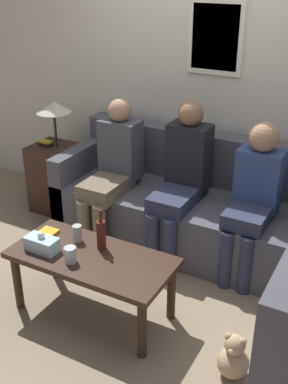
{
  "coord_description": "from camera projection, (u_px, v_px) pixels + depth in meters",
  "views": [
    {
      "loc": [
        1.44,
        -2.92,
        2.29
      ],
      "look_at": [
        -0.09,
        -0.11,
        0.73
      ],
      "focal_mm": 45.0,
      "sensor_mm": 36.0,
      "label": 1
    }
  ],
  "objects": [
    {
      "name": "side_table_with_lamp",
      "position": [
        55.0,
        172.0,
        4.71
      ],
      "size": [
        0.42,
        0.41,
        1.11
      ],
      "color": "#382319",
      "rests_on": "ground_plane"
    },
    {
      "name": "person_middle",
      "position": [
        182.0,
        175.0,
        3.91
      ],
      "size": [
        0.34,
        0.65,
        1.28
      ],
      "color": "#2D334C",
      "rests_on": "ground_plane"
    },
    {
      "name": "couch_main",
      "position": [
        188.0,
        207.0,
        4.19
      ],
      "size": [
        2.25,
        0.87,
        0.93
      ],
      "color": "#4C4C56",
      "rests_on": "ground_plane"
    },
    {
      "name": "soda_can",
      "position": [
        77.0,
        233.0,
        3.39
      ],
      "size": [
        0.07,
        0.07,
        0.12
      ],
      "color": "#BCBCC1",
      "rests_on": "coffee_table"
    },
    {
      "name": "wine_bottle",
      "position": [
        101.0,
        234.0,
        3.28
      ],
      "size": [
        0.06,
        0.06,
        0.3
      ],
      "color": "#562319",
      "rests_on": "coffee_table"
    },
    {
      "name": "book_stack",
      "position": [
        49.0,
        231.0,
        3.51
      ],
      "size": [
        0.13,
        0.1,
        0.02
      ],
      "color": "gold",
      "rests_on": "coffee_table"
    },
    {
      "name": "ground_plane",
      "position": [
        160.0,
        269.0,
        3.92
      ],
      "size": [
        16.0,
        16.0,
        0.0
      ],
      "primitive_type": "plane",
      "color": "gray"
    },
    {
      "name": "wall_back",
      "position": [
        214.0,
        85.0,
        4.13
      ],
      "size": [
        9.0,
        0.08,
        2.6
      ],
      "color": "silver",
      "rests_on": "ground_plane"
    },
    {
      "name": "teddy_bear",
      "position": [
        233.0,
        358.0,
        2.87
      ],
      "size": [
        0.19,
        0.19,
        0.31
      ],
      "color": "tan",
      "rests_on": "ground_plane"
    },
    {
      "name": "drinking_glass",
      "position": [
        70.0,
        255.0,
        3.15
      ],
      "size": [
        0.08,
        0.08,
        0.11
      ],
      "color": "silver",
      "rests_on": "coffee_table"
    },
    {
      "name": "person_right",
      "position": [
        254.0,
        194.0,
        3.64
      ],
      "size": [
        0.34,
        0.58,
        1.21
      ],
      "color": "#2D334C",
      "rests_on": "ground_plane"
    },
    {
      "name": "coffee_table",
      "position": [
        92.0,
        264.0,
        3.27
      ],
      "size": [
        1.13,
        0.54,
        0.48
      ],
      "color": "#382319",
      "rests_on": "ground_plane"
    },
    {
      "name": "person_left",
      "position": [
        113.0,
        167.0,
        4.13
      ],
      "size": [
        0.34,
        0.65,
        1.23
      ],
      "color": "#756651",
      "rests_on": "ground_plane"
    },
    {
      "name": "tissue_box",
      "position": [
        42.0,
        244.0,
        3.28
      ],
      "size": [
        0.23,
        0.12,
        0.14
      ],
      "color": "silver",
      "rests_on": "coffee_table"
    }
  ]
}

